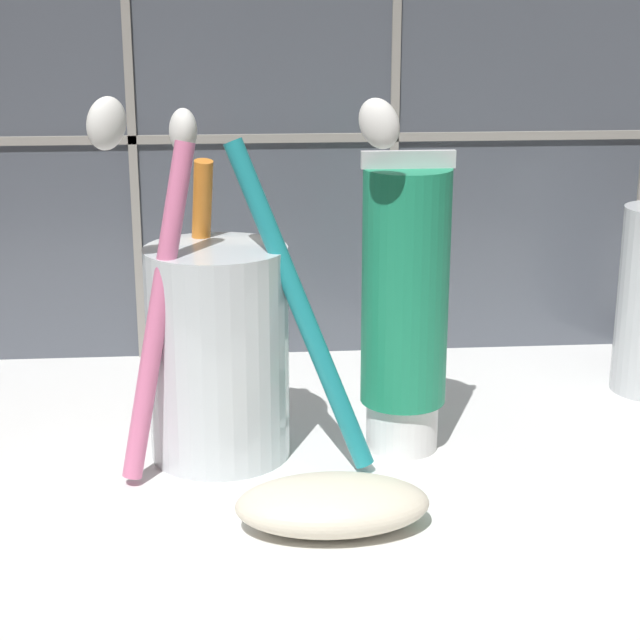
% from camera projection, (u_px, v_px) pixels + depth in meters
% --- Properties ---
extents(sink_counter, '(0.61, 0.36, 0.02)m').
position_uv_depth(sink_counter, '(410.00, 491.00, 0.50)').
color(sink_counter, white).
rests_on(sink_counter, ground).
extents(tile_wall_backsplash, '(0.71, 0.02, 0.40)m').
position_uv_depth(tile_wall_backsplash, '(368.00, 52.00, 0.62)').
color(tile_wall_backsplash, '#4C515B').
rests_on(tile_wall_backsplash, ground).
extents(toothbrush_cup, '(0.14, 0.10, 0.18)m').
position_uv_depth(toothbrush_cup, '(219.00, 344.00, 0.50)').
color(toothbrush_cup, silver).
rests_on(toothbrush_cup, sink_counter).
extents(toothpaste_tube, '(0.04, 0.04, 0.15)m').
position_uv_depth(toothpaste_tube, '(407.00, 306.00, 0.50)').
color(toothpaste_tube, white).
rests_on(toothpaste_tube, sink_counter).
extents(soap_bar, '(0.08, 0.04, 0.02)m').
position_uv_depth(soap_bar, '(332.00, 505.00, 0.44)').
color(soap_bar, silver).
rests_on(soap_bar, sink_counter).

